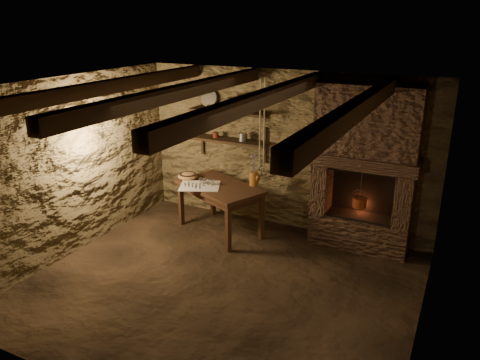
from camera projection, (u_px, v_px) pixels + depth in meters
The scene contains 25 objects.
floor at pixel (221, 285), 5.72m from camera, with size 4.50×4.50×0.00m, color black.
back_wall at pixel (284, 151), 7.02m from camera, with size 4.50×0.04×2.40m, color #4A3B23.
front_wall at pixel (96, 275), 3.63m from camera, with size 4.50×0.04×2.40m, color #4A3B23.
left_wall at pixel (73, 167), 6.27m from camera, with size 0.04×4.00×2.40m, color #4A3B23.
right_wall at pixel (430, 231), 4.38m from camera, with size 0.04×4.00×2.40m, color #4A3B23.
ceiling at pixel (218, 87), 4.93m from camera, with size 4.50×4.00×0.04m, color black.
beam_far_left at pixel (109, 87), 5.59m from camera, with size 0.14×3.95×0.16m, color black.
beam_mid_left at pixel (179, 92), 5.17m from camera, with size 0.14×3.95×0.16m, color black.
beam_mid_right at pixel (262, 99), 4.75m from camera, with size 0.14×3.95×0.16m, color black.
beam_far_right at pixel (360, 107), 4.33m from camera, with size 0.14×3.95×0.16m, color black.
shelf_lower at pixel (229, 140), 7.21m from camera, with size 1.25×0.30×0.04m, color black.
shelf_upper at pixel (229, 112), 7.06m from camera, with size 1.25×0.30×0.04m, color black.
hearth at pixel (365, 164), 6.29m from camera, with size 1.43×0.51×2.30m.
work_table at pixel (220, 207), 7.02m from camera, with size 1.50×1.22×0.75m.
linen_cloth at pixel (200, 186), 6.86m from camera, with size 0.58×0.46×0.01m, color silver.
pewter_cutlery_row at pixel (199, 186), 6.84m from camera, with size 0.48×0.19×0.01m, color gray, non-canonical shape.
drinking_glasses at pixel (205, 181), 6.93m from camera, with size 0.19×0.06×0.07m, color silver, non-canonical shape.
stoneware_jug at pixel (254, 172), 6.84m from camera, with size 0.16×0.16×0.48m.
wooden_bowl at pixel (188, 176), 7.18m from camera, with size 0.31×0.31×0.11m, color olive.
iron_stockpot at pixel (235, 105), 6.98m from camera, with size 0.23×0.23×0.17m, color #2B2826.
tin_pan at pixel (209, 98), 7.26m from camera, with size 0.28×0.28×0.04m, color gray.
small_kettle at pixel (243, 137), 7.08m from camera, with size 0.17×0.13×0.18m, color gray, non-canonical shape.
rusty_tin at pixel (216, 135), 7.28m from camera, with size 0.08×0.08×0.08m, color #501610.
red_pot at pixel (360, 202), 6.42m from camera, with size 0.24×0.24×0.54m.
hanging_ropes at pixel (262, 124), 6.00m from camera, with size 0.08×0.08×1.20m, color beige, non-canonical shape.
Camera 1 is at (2.42, -4.36, 3.09)m, focal length 35.00 mm.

